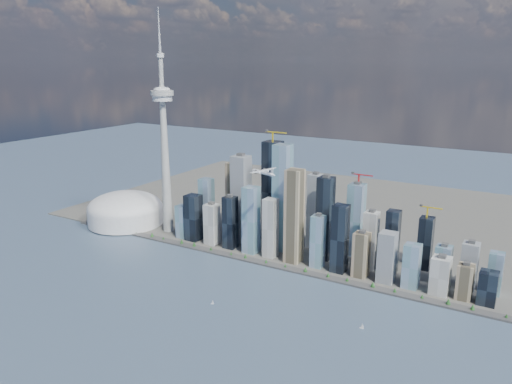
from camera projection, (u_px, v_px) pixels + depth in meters
The scene contains 10 objects.
ground at pixel (186, 310), 892.12m from camera, with size 4000.00×4000.00×0.00m, color #364B5F.
seawall at pixel (256, 261), 1100.10m from camera, with size 1100.00×22.00×4.00m, color #383838.
land at pixel (333, 210), 1475.51m from camera, with size 1400.00×900.00×3.00m, color #4C4C47.
shoreline_trees at pixel (256, 259), 1098.36m from camera, with size 960.53×7.20×8.80m.
skyscraper_cluster at pixel (299, 220), 1122.39m from camera, with size 736.00×142.00×269.35m.
needle_tower at pixel (164, 142), 1236.76m from camera, with size 56.00×56.00×550.50m.
dome_stadium at pixel (125, 210), 1347.19m from camera, with size 200.00×200.00×86.00m.
airplane at pixel (263, 172), 976.50m from camera, with size 64.73×57.84×16.14m.
sailboat_west at pixel (213, 303), 911.40m from camera, with size 6.30×3.61×8.91m.
sailboat_east at pixel (362, 327), 828.32m from camera, with size 7.76×2.52×10.75m.
Camera 1 is at (516.99, -633.88, 432.39)m, focal length 35.00 mm.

